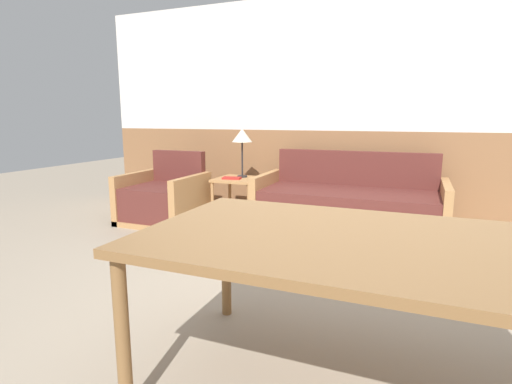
{
  "coord_description": "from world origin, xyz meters",
  "views": [
    {
      "loc": [
        0.65,
        -2.37,
        1.24
      ],
      "look_at": [
        -0.69,
        0.93,
        0.57
      ],
      "focal_mm": 28.0,
      "sensor_mm": 36.0,
      "label": 1
    }
  ],
  "objects_px": {
    "couch": "(348,207)",
    "dining_table": "(353,251)",
    "table_lamp": "(242,137)",
    "side_table": "(239,185)",
    "armchair": "(164,200)"
  },
  "relations": [
    {
      "from": "couch",
      "to": "table_lamp",
      "type": "height_order",
      "value": "table_lamp"
    },
    {
      "from": "side_table",
      "to": "dining_table",
      "type": "bearing_deg",
      "value": -56.72
    },
    {
      "from": "armchair",
      "to": "table_lamp",
      "type": "distance_m",
      "value": 1.21
    },
    {
      "from": "table_lamp",
      "to": "dining_table",
      "type": "xyz_separation_m",
      "value": [
        1.77,
        -2.81,
        -0.32
      ]
    },
    {
      "from": "side_table",
      "to": "dining_table",
      "type": "height_order",
      "value": "dining_table"
    },
    {
      "from": "couch",
      "to": "armchair",
      "type": "height_order",
      "value": "couch"
    },
    {
      "from": "table_lamp",
      "to": "couch",
      "type": "bearing_deg",
      "value": -4.02
    },
    {
      "from": "table_lamp",
      "to": "dining_table",
      "type": "relative_size",
      "value": 0.33
    },
    {
      "from": "couch",
      "to": "dining_table",
      "type": "bearing_deg",
      "value": -80.61
    },
    {
      "from": "dining_table",
      "to": "couch",
      "type": "bearing_deg",
      "value": 99.39
    },
    {
      "from": "table_lamp",
      "to": "dining_table",
      "type": "bearing_deg",
      "value": -57.75
    },
    {
      "from": "side_table",
      "to": "table_lamp",
      "type": "xyz_separation_m",
      "value": [
        0.01,
        0.09,
        0.58
      ]
    },
    {
      "from": "couch",
      "to": "dining_table",
      "type": "relative_size",
      "value": 1.12
    },
    {
      "from": "couch",
      "to": "armchair",
      "type": "relative_size",
      "value": 2.31
    },
    {
      "from": "side_table",
      "to": "table_lamp",
      "type": "height_order",
      "value": "table_lamp"
    }
  ]
}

